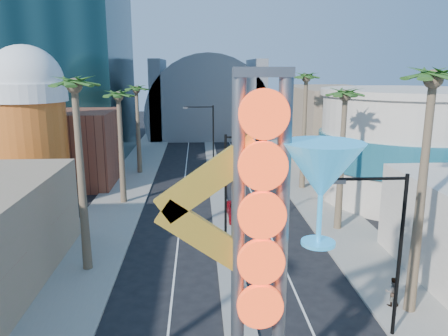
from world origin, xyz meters
TOP-DOWN VIEW (x-y plane):
  - sidewalk_west at (-9.50, 35.00)m, footprint 5.00×100.00m
  - sidewalk_east at (9.50, 35.00)m, footprint 5.00×100.00m
  - median at (0.00, 38.00)m, footprint 1.60×84.00m
  - brick_filler_west at (-16.00, 38.00)m, footprint 10.00×10.00m
  - filler_east at (16.00, 48.00)m, footprint 10.00×20.00m
  - beer_mug at (-17.00, 30.00)m, footprint 7.00×7.00m
  - turquoise_building at (18.00, 30.00)m, footprint 16.60×16.60m
  - canopy at (0.00, 72.00)m, footprint 22.00×16.00m
  - neon_sign at (0.82, 2.96)m, footprint 6.53×2.60m
  - streetlight_0 at (0.55, 20.00)m, footprint 3.79×0.25m
  - streetlight_1 at (-0.55, 44.00)m, footprint 3.79×0.25m
  - streetlight_2 at (6.72, 8.00)m, footprint 3.45×0.25m
  - palm_1 at (-9.00, 16.00)m, footprint 2.40×2.40m
  - palm_2 at (-9.00, 30.00)m, footprint 2.40×2.40m
  - palm_3 at (-9.00, 42.00)m, footprint 2.40×2.40m
  - palm_5 at (9.00, 10.00)m, footprint 2.40×2.40m
  - palm_6 at (9.00, 22.00)m, footprint 2.40×2.40m
  - palm_7 at (9.00, 34.00)m, footprint 2.40×2.40m
  - red_pickup at (1.64, 24.93)m, footprint 2.39×5.05m
  - pedestrian_b at (8.25, 10.49)m, footprint 0.78×0.62m

SIDE VIEW (x-z plane):
  - sidewalk_west at x=-9.50m, z-range 0.00..0.15m
  - sidewalk_east at x=9.50m, z-range 0.00..0.15m
  - median at x=0.00m, z-range 0.00..0.15m
  - red_pickup at x=1.64m, z-range 0.00..1.39m
  - pedestrian_b at x=8.25m, z-range 0.15..1.74m
  - brick_filler_west at x=-16.00m, z-range 0.00..8.00m
  - canopy at x=0.00m, z-range -6.69..15.31m
  - streetlight_2 at x=6.72m, z-range 0.83..8.83m
  - streetlight_0 at x=0.55m, z-range 0.88..8.88m
  - streetlight_1 at x=-0.55m, z-range 0.88..8.88m
  - filler_east at x=16.00m, z-range 0.00..10.00m
  - turquoise_building at x=18.00m, z-range -0.05..10.55m
  - neon_sign at x=0.82m, z-range 1.03..13.58m
  - beer_mug at x=-17.00m, z-range 0.59..15.09m
  - palm_2 at x=-9.00m, z-range 3.88..15.08m
  - palm_3 at x=-9.00m, z-range 3.88..15.08m
  - palm_6 at x=9.00m, z-range 4.08..15.78m
  - palm_1 at x=-9.00m, z-range 4.47..17.17m
  - palm_7 at x=9.00m, z-range 4.47..17.17m
  - palm_5 at x=9.00m, z-range 4.67..17.87m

